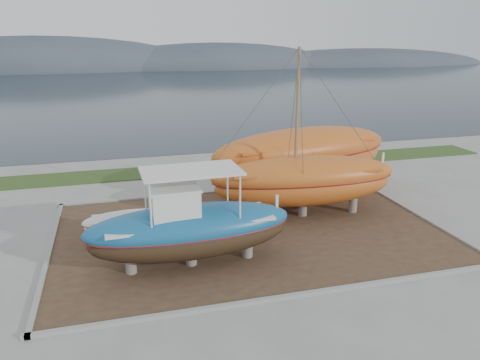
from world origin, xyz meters
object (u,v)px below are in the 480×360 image
object	(u,v)px
blue_caique	(190,219)
orange_bare_hull	(302,162)
orange_sailboat	(306,135)
white_dinghy	(130,225)

from	to	relation	value
blue_caique	orange_bare_hull	world-z (taller)	blue_caique
orange_sailboat	white_dinghy	bearing A→B (deg)	-172.16
white_dinghy	orange_bare_hull	world-z (taller)	orange_bare_hull
blue_caique	orange_sailboat	world-z (taller)	orange_sailboat
blue_caique	white_dinghy	world-z (taller)	blue_caique
blue_caique	orange_bare_hull	bearing A→B (deg)	41.17
orange_bare_hull	orange_sailboat	bearing A→B (deg)	-122.82
blue_caique	white_dinghy	size ratio (longest dim) A/B	1.98
blue_caique	orange_sailboat	distance (m)	7.95
orange_sailboat	orange_bare_hull	xyz separation A→B (m)	(1.36, 3.45, -2.36)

